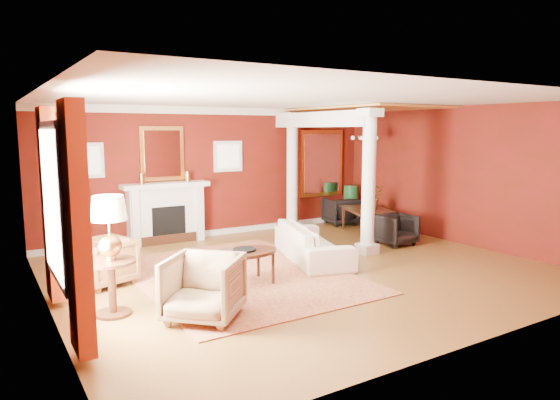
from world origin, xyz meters
TOP-DOWN VIEW (x-y plane):
  - ground at (0.00, 0.00)m, footprint 8.00×8.00m
  - room_shell at (0.00, 0.00)m, footprint 8.04×7.04m
  - fireplace at (-1.30, 3.32)m, footprint 1.85×0.42m
  - overmantel_mirror at (-1.30, 3.45)m, footprint 0.95×0.07m
  - flank_window_left at (-2.85, 3.46)m, footprint 0.70×0.07m
  - flank_window_right at (0.25, 3.46)m, footprint 0.70×0.07m
  - left_window at (-3.89, -0.60)m, footprint 0.21×2.55m
  - column_front at (1.70, 0.30)m, footprint 0.36×0.36m
  - column_back at (1.70, 3.00)m, footprint 0.36×0.36m
  - header_beam at (1.70, 1.90)m, footprint 0.30×3.20m
  - amber_ceiling at (2.85, 1.75)m, footprint 2.30×3.40m
  - dining_mirror at (2.90, 3.45)m, footprint 1.30×0.07m
  - chandelier at (2.90, 1.80)m, footprint 0.60×0.62m
  - crown_trim at (0.00, 3.46)m, footprint 8.00×0.08m
  - base_trim at (0.00, 3.46)m, footprint 8.00×0.08m
  - rug at (-1.10, 0.30)m, footprint 3.25×4.32m
  - sofa at (0.52, 0.48)m, footprint 1.27×2.33m
  - armchair_leopard at (-3.13, 0.93)m, footprint 0.95×0.98m
  - armchair_stripe at (-2.36, -1.21)m, footprint 1.21×1.21m
  - coffee_table at (-1.25, -0.19)m, footprint 1.07×1.07m
  - coffee_book at (-1.27, -0.21)m, footprint 0.15×0.08m
  - side_table at (-3.31, -0.44)m, footprint 0.63×0.63m
  - dining_table at (2.98, 1.62)m, footprint 1.10×1.76m
  - dining_chair_near at (2.72, 0.56)m, footprint 0.70×0.65m
  - dining_chair_far at (3.18, 3.00)m, footprint 0.83×0.79m
  - green_urn at (3.50, 2.99)m, footprint 0.42×0.42m
  - potted_plant at (3.05, 1.67)m, footprint 0.56×0.61m

SIDE VIEW (x-z plane):
  - ground at x=0.00m, z-range 0.00..0.00m
  - rug at x=-1.10m, z-range 0.00..0.02m
  - base_trim at x=0.00m, z-range 0.00..0.12m
  - dining_chair_near at x=2.72m, z-range 0.00..0.71m
  - dining_chair_far at x=3.18m, z-range 0.00..0.75m
  - green_urn at x=3.50m, z-range -0.11..0.89m
  - armchair_leopard at x=-3.13m, z-range 0.00..0.81m
  - sofa at x=0.52m, z-range 0.00..0.87m
  - armchair_stripe at x=-2.36m, z-range 0.00..0.91m
  - dining_table at x=2.98m, z-range 0.00..0.92m
  - coffee_table at x=-1.25m, z-range 0.22..0.76m
  - fireplace at x=-1.30m, z-range 0.00..1.29m
  - coffee_book at x=-1.27m, z-range 0.54..0.76m
  - side_table at x=-3.31m, z-range 0.28..1.86m
  - potted_plant at x=3.05m, z-range 0.92..1.36m
  - left_window at x=-3.89m, z-range 0.12..2.72m
  - column_front at x=1.70m, z-range 0.03..2.83m
  - column_back at x=1.70m, z-range 0.03..2.83m
  - dining_mirror at x=2.90m, z-range 0.70..2.40m
  - flank_window_left at x=-2.85m, z-range 1.45..2.15m
  - flank_window_right at x=0.25m, z-range 1.45..2.15m
  - overmantel_mirror at x=-1.30m, z-range 1.33..2.47m
  - room_shell at x=0.00m, z-range 0.56..3.48m
  - chandelier at x=2.90m, z-range 1.87..2.62m
  - header_beam at x=1.70m, z-range 2.46..2.78m
  - crown_trim at x=0.00m, z-range 2.74..2.90m
  - amber_ceiling at x=2.85m, z-range 2.85..2.89m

